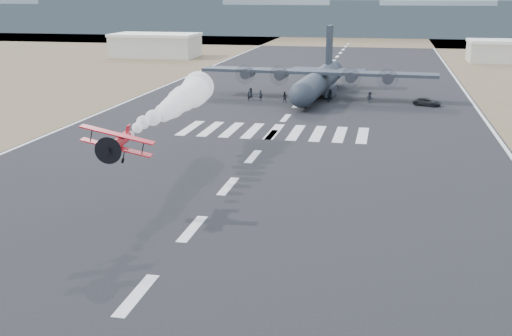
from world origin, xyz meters
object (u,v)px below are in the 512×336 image
(crew_f, at_px, (306,96))
(crew_h, at_px, (284,97))
(hangar_right, at_px, (507,51))
(crew_c, at_px, (370,97))
(transport_aircraft, at_px, (319,79))
(aerobatic_biplane, at_px, (117,142))
(crew_d, at_px, (329,97))
(crew_b, at_px, (330,95))
(crew_a, at_px, (249,96))
(support_vehicle, at_px, (427,102))
(crew_g, at_px, (261,95))
(crew_e, at_px, (251,92))
(hangar_left, at_px, (156,45))

(crew_f, distance_m, crew_h, 4.04)
(hangar_right, xyz_separation_m, crew_c, (-33.99, -73.29, -2.08))
(transport_aircraft, height_order, crew_f, transport_aircraft)
(crew_f, bearing_deg, aerobatic_biplane, -4.13)
(aerobatic_biplane, xyz_separation_m, crew_d, (11.69, 62.43, -5.73))
(hangar_right, relative_size, crew_b, 11.17)
(crew_f, bearing_deg, crew_a, -78.77)
(crew_c, relative_size, crew_d, 1.06)
(crew_h, bearing_deg, crew_a, -7.60)
(crew_b, bearing_deg, crew_h, -120.36)
(support_vehicle, height_order, crew_c, crew_c)
(crew_b, height_order, crew_d, crew_b)
(aerobatic_biplane, distance_m, crew_b, 65.95)
(transport_aircraft, bearing_deg, hangar_right, 61.26)
(transport_aircraft, xyz_separation_m, crew_g, (-9.51, -6.08, -2.22))
(crew_b, relative_size, crew_d, 1.05)
(crew_e, xyz_separation_m, crew_f, (10.42, -2.23, 0.07))
(aerobatic_biplane, relative_size, crew_h, 3.31)
(hangar_left, xyz_separation_m, aerobatic_biplane, (45.36, -131.76, 3.20))
(crew_a, xyz_separation_m, crew_d, (13.95, 1.25, 0.05))
(crew_e, distance_m, crew_g, 3.75)
(aerobatic_biplane, bearing_deg, crew_g, 87.26)
(support_vehicle, relative_size, crew_f, 2.46)
(transport_aircraft, xyz_separation_m, crew_d, (2.43, -5.64, -2.27))
(hangar_left, height_order, aerobatic_biplane, aerobatic_biplane)
(transport_aircraft, bearing_deg, crew_e, -161.43)
(hangar_left, bearing_deg, aerobatic_biplane, -71.00)
(crew_c, bearing_deg, hangar_right, -82.87)
(aerobatic_biplane, xyz_separation_m, crew_e, (-2.66, 64.87, -5.73))
(transport_aircraft, bearing_deg, aerobatic_biplane, -94.22)
(aerobatic_biplane, xyz_separation_m, transport_aircraft, (9.26, 68.07, -3.47))
(support_vehicle, bearing_deg, hangar_right, 2.75)
(transport_aircraft, xyz_separation_m, crew_h, (-5.11, -7.25, -2.22))
(hangar_left, distance_m, support_vehicle, 101.33)
(hangar_left, relative_size, crew_a, 14.85)
(hangar_left, xyz_separation_m, crew_e, (42.70, -66.89, -2.54))
(crew_g, bearing_deg, crew_h, -161.90)
(hangar_right, bearing_deg, hangar_left, -177.08)
(aerobatic_biplane, relative_size, crew_f, 3.25)
(crew_g, bearing_deg, support_vehicle, -146.59)
(crew_d, distance_m, crew_e, 14.56)
(crew_c, bearing_deg, crew_b, 22.40)
(crew_c, distance_m, crew_e, 21.36)
(hangar_left, bearing_deg, crew_h, -55.09)
(crew_b, bearing_deg, aerobatic_biplane, -67.35)
(hangar_right, height_order, transport_aircraft, transport_aircraft)
(crew_h, bearing_deg, crew_f, -157.62)
(crew_d, bearing_deg, crew_c, 64.13)
(crew_b, relative_size, crew_h, 1.00)
(hangar_left, relative_size, crew_d, 14.04)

